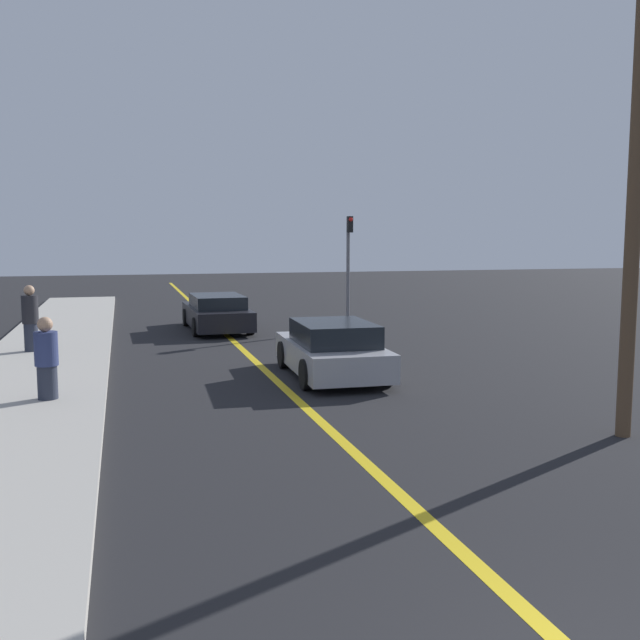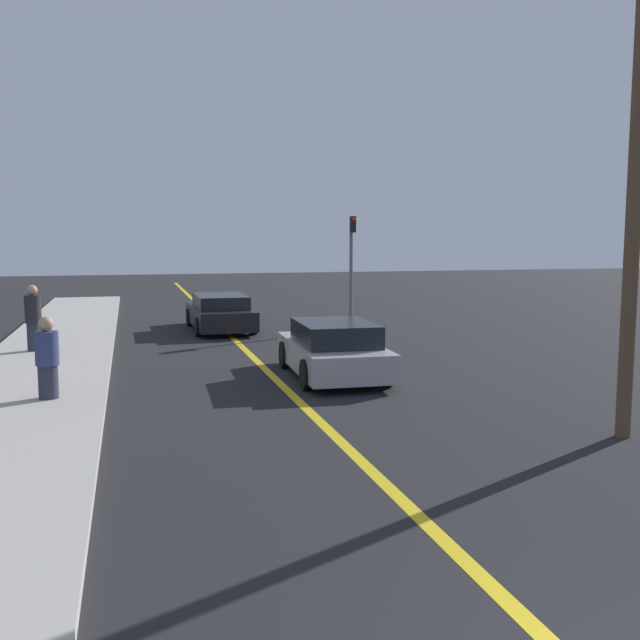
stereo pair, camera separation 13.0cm
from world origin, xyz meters
The scene contains 8 objects.
road_center_line centered at (0.00, 18.00, 0.00)m, with size 0.20×60.00×0.01m.
sidewalk_left centered at (-5.24, 17.55, 0.08)m, with size 3.18×35.10×0.15m.
car_near_right_lane centered at (1.34, 12.35, 0.63)m, with size 2.10×4.30×1.30m.
car_ahead_center centered at (-0.15, 21.36, 0.61)m, with size 2.06×4.80×1.24m.
pedestrian_near_curb centered at (-4.71, 11.01, 0.92)m, with size 0.44×0.44×1.57m.
pedestrian_mid_group centered at (-5.69, 17.22, 1.04)m, with size 0.43×0.43×1.79m.
traffic_light centered at (4.25, 20.17, 2.42)m, with size 0.18×0.40×3.92m.
utility_pole centered at (4.50, 6.35, 3.66)m, with size 0.24×0.24×7.33m.
Camera 2 is at (-3.16, -3.24, 3.22)m, focal length 40.00 mm.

